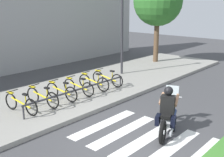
% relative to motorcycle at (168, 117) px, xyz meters
% --- Properties ---
extents(ground_plane, '(48.00, 48.00, 0.00)m').
position_rel_motorcycle_xyz_m(ground_plane, '(-1.26, 0.19, -0.47)').
color(ground_plane, '#424244').
extents(sidewalk, '(24.00, 4.40, 0.15)m').
position_rel_motorcycle_xyz_m(sidewalk, '(-1.26, 4.82, -0.39)').
color(sidewalk, gray).
rests_on(sidewalk, ground).
extents(crosswalk_stripe_1, '(2.80, 0.40, 0.01)m').
position_rel_motorcycle_xyz_m(crosswalk_stripe_1, '(-0.87, -0.61, -0.46)').
color(crosswalk_stripe_1, white).
rests_on(crosswalk_stripe_1, ground).
extents(crosswalk_stripe_2, '(2.80, 0.40, 0.01)m').
position_rel_motorcycle_xyz_m(crosswalk_stripe_2, '(-0.87, 0.19, -0.46)').
color(crosswalk_stripe_2, white).
rests_on(crosswalk_stripe_2, ground).
extents(crosswalk_stripe_3, '(2.80, 0.40, 0.01)m').
position_rel_motorcycle_xyz_m(crosswalk_stripe_3, '(-0.87, 0.99, -0.46)').
color(crosswalk_stripe_3, white).
rests_on(crosswalk_stripe_3, ground).
extents(crosswalk_stripe_4, '(2.80, 0.40, 0.01)m').
position_rel_motorcycle_xyz_m(crosswalk_stripe_4, '(-0.87, 1.79, -0.46)').
color(crosswalk_stripe_4, white).
rests_on(crosswalk_stripe_4, ground).
extents(motorcycle, '(2.14, 0.99, 1.26)m').
position_rel_motorcycle_xyz_m(motorcycle, '(0.00, 0.00, 0.00)').
color(motorcycle, black).
rests_on(motorcycle, ground).
extents(rider, '(0.75, 0.68, 1.46)m').
position_rel_motorcycle_xyz_m(rider, '(-0.07, -0.02, 0.37)').
color(rider, black).
rests_on(rider, ground).
extents(bicycle_0, '(0.48, 1.62, 0.72)m').
position_rel_motorcycle_xyz_m(bicycle_0, '(-2.30, 4.30, 0.02)').
color(bicycle_0, black).
rests_on(bicycle_0, sidewalk).
extents(bicycle_1, '(0.48, 1.61, 0.74)m').
position_rel_motorcycle_xyz_m(bicycle_1, '(-1.44, 4.29, 0.02)').
color(bicycle_1, black).
rests_on(bicycle_1, sidewalk).
extents(bicycle_2, '(0.48, 1.57, 0.74)m').
position_rel_motorcycle_xyz_m(bicycle_2, '(-0.57, 4.29, 0.02)').
color(bicycle_2, black).
rests_on(bicycle_2, sidewalk).
extents(bicycle_3, '(0.48, 1.56, 0.72)m').
position_rel_motorcycle_xyz_m(bicycle_3, '(0.29, 4.30, 0.01)').
color(bicycle_3, black).
rests_on(bicycle_3, sidewalk).
extents(bicycle_4, '(0.48, 1.59, 0.75)m').
position_rel_motorcycle_xyz_m(bicycle_4, '(1.16, 4.29, 0.03)').
color(bicycle_4, black).
rests_on(bicycle_4, sidewalk).
extents(bicycle_5, '(0.48, 1.63, 0.72)m').
position_rel_motorcycle_xyz_m(bicycle_5, '(2.02, 4.30, 0.02)').
color(bicycle_5, black).
rests_on(bicycle_5, sidewalk).
extents(bike_rack, '(4.92, 0.07, 0.49)m').
position_rel_motorcycle_xyz_m(bike_rack, '(-0.14, 3.74, 0.10)').
color(bike_rack, '#333338').
rests_on(bike_rack, sidewalk).
extents(street_lamp, '(0.28, 0.28, 4.56)m').
position_rel_motorcycle_xyz_m(street_lamp, '(4.15, 5.22, 2.28)').
color(street_lamp, '#2D2D33').
rests_on(street_lamp, ground).
extents(tree_near_rack, '(2.96, 2.96, 5.32)m').
position_rel_motorcycle_xyz_m(tree_near_rack, '(7.99, 5.62, 3.34)').
color(tree_near_rack, brown).
rests_on(tree_near_rack, ground).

